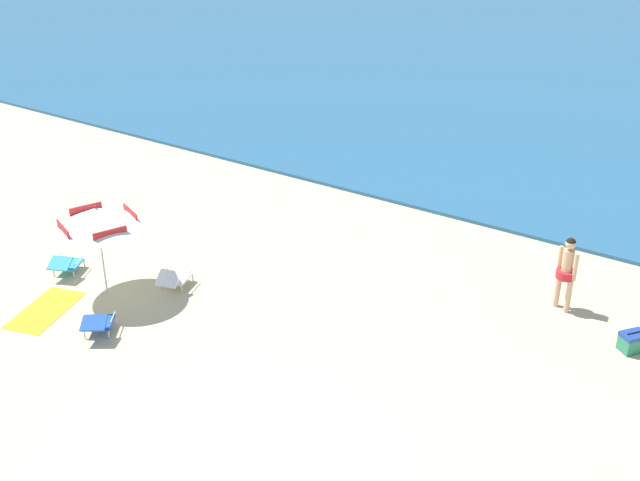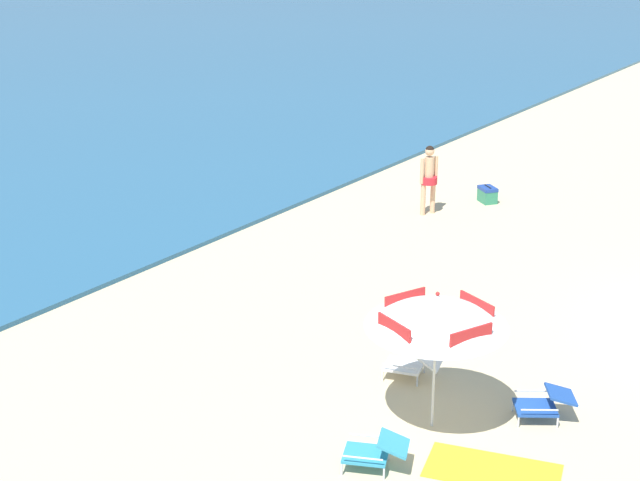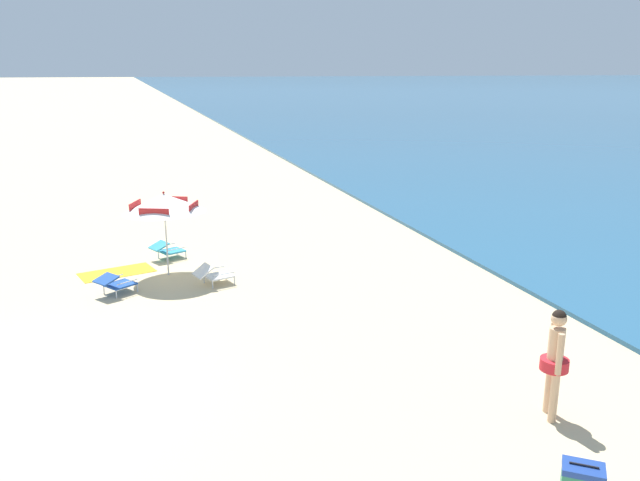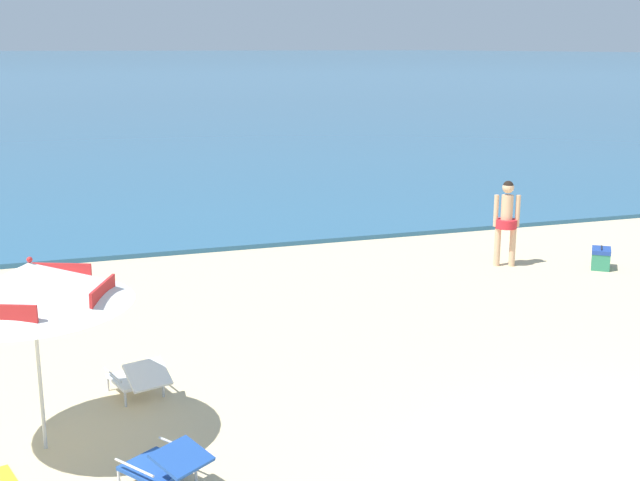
{
  "view_description": "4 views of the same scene",
  "coord_description": "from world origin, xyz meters",
  "px_view_note": "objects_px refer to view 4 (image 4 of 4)",
  "views": [
    {
      "loc": [
        6.66,
        -7.16,
        8.99
      ],
      "look_at": [
        -2.49,
        6.61,
        0.7
      ],
      "focal_mm": 44.75,
      "sensor_mm": 36.0,
      "label": 1
    },
    {
      "loc": [
        -16.89,
        -2.91,
        7.42
      ],
      "look_at": [
        -2.74,
        7.13,
        1.13
      ],
      "focal_mm": 54.61,
      "sensor_mm": 36.0,
      "label": 2
    },
    {
      "loc": [
        10.05,
        2.13,
        5.03
      ],
      "look_at": [
        -2.82,
        6.07,
        1.41
      ],
      "focal_mm": 35.98,
      "sensor_mm": 36.0,
      "label": 3
    },
    {
      "loc": [
        -5.51,
        -5.49,
        4.21
      ],
      "look_at": [
        -1.79,
        5.48,
        1.43
      ],
      "focal_mm": 45.4,
      "sensor_mm": 36.0,
      "label": 4
    }
  ],
  "objects_px": {
    "lounge_chair_under_umbrella": "(139,377)",
    "cooler_box": "(601,258)",
    "beach_umbrella_striped_main": "(32,284)",
    "person_standing_near_shore": "(507,217)",
    "lounge_chair_facing_sea": "(166,464)"
  },
  "relations": [
    {
      "from": "beach_umbrella_striped_main",
      "to": "lounge_chair_facing_sea",
      "type": "relative_size",
      "value": 2.69
    },
    {
      "from": "lounge_chair_facing_sea",
      "to": "cooler_box",
      "type": "relative_size",
      "value": 1.65
    },
    {
      "from": "beach_umbrella_striped_main",
      "to": "lounge_chair_under_umbrella",
      "type": "height_order",
      "value": "beach_umbrella_striped_main"
    },
    {
      "from": "person_standing_near_shore",
      "to": "cooler_box",
      "type": "bearing_deg",
      "value": -24.62
    },
    {
      "from": "beach_umbrella_striped_main",
      "to": "person_standing_near_shore",
      "type": "xyz_separation_m",
      "value": [
        8.62,
        4.94,
        -0.86
      ]
    },
    {
      "from": "beach_umbrella_striped_main",
      "to": "cooler_box",
      "type": "distance_m",
      "value": 11.23
    },
    {
      "from": "lounge_chair_under_umbrella",
      "to": "person_standing_near_shore",
      "type": "xyz_separation_m",
      "value": [
        7.51,
        3.96,
        0.71
      ]
    },
    {
      "from": "lounge_chair_under_umbrella",
      "to": "person_standing_near_shore",
      "type": "bearing_deg",
      "value": 27.78
    },
    {
      "from": "lounge_chair_facing_sea",
      "to": "cooler_box",
      "type": "bearing_deg",
      "value": 30.57
    },
    {
      "from": "lounge_chair_under_umbrella",
      "to": "person_standing_near_shore",
      "type": "distance_m",
      "value": 8.52
    },
    {
      "from": "lounge_chair_under_umbrella",
      "to": "cooler_box",
      "type": "bearing_deg",
      "value": 19.13
    },
    {
      "from": "beach_umbrella_striped_main",
      "to": "cooler_box",
      "type": "height_order",
      "value": "beach_umbrella_striped_main"
    },
    {
      "from": "lounge_chair_facing_sea",
      "to": "person_standing_near_shore",
      "type": "relative_size",
      "value": 0.59
    },
    {
      "from": "lounge_chair_under_umbrella",
      "to": "lounge_chair_facing_sea",
      "type": "distance_m",
      "value": 2.24
    },
    {
      "from": "person_standing_near_shore",
      "to": "cooler_box",
      "type": "height_order",
      "value": "person_standing_near_shore"
    }
  ]
}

